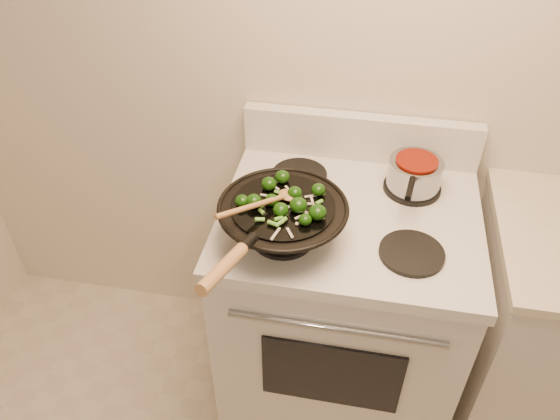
# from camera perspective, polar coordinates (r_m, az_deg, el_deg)

# --- Properties ---
(stove) EXTENTS (0.78, 0.67, 1.08)m
(stove) POSITION_cam_1_polar(r_m,az_deg,el_deg) (1.97, 6.30, -10.21)
(stove) COLOR silver
(stove) RESTS_ON ground
(wok) EXTENTS (0.36, 0.59, 0.20)m
(wok) POSITION_cam_1_polar(r_m,az_deg,el_deg) (1.50, 0.23, -1.02)
(wok) COLOR black
(wok) RESTS_ON stove
(stirfry) EXTENTS (0.25, 0.27, 0.04)m
(stirfry) POSITION_cam_1_polar(r_m,az_deg,el_deg) (1.47, 0.66, 1.09)
(stirfry) COLOR #113408
(stirfry) RESTS_ON wok
(wooden_spoon) EXTENTS (0.19, 0.23, 0.07)m
(wooden_spoon) POSITION_cam_1_polar(r_m,az_deg,el_deg) (1.45, -1.20, 0.94)
(wooden_spoon) COLOR #A27140
(wooden_spoon) RESTS_ON wok
(saucepan) EXTENTS (0.17, 0.27, 0.10)m
(saucepan) POSITION_cam_1_polar(r_m,az_deg,el_deg) (1.74, 13.88, 3.72)
(saucepan) COLOR gray
(saucepan) RESTS_ON stove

